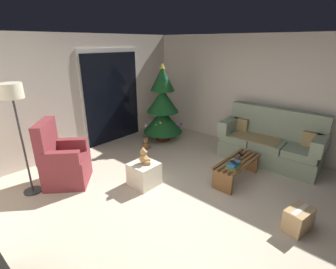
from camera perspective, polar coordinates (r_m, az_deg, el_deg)
ground_plane at (r=3.96m, az=3.84°, el=-15.58°), size 7.00×7.00×0.00m
wall_back at (r=5.71m, az=-21.00°, el=8.27°), size 5.72×0.12×2.50m
wall_right at (r=5.85m, az=21.94°, el=8.41°), size 0.12×6.00×2.50m
patio_door_frame at (r=6.17m, az=-12.68°, el=8.52°), size 1.60×0.02×2.20m
patio_door_glass at (r=6.16m, az=-12.55°, el=8.05°), size 1.50×0.02×2.10m
couch at (r=5.47m, az=22.32°, el=-1.78°), size 0.86×1.97×1.08m
coffee_table at (r=4.59m, az=15.52°, el=-7.18°), size 1.10×0.40×0.38m
remote_silver at (r=4.49m, az=15.36°, el=-5.87°), size 0.07×0.16×0.02m
remote_graphite at (r=4.60m, az=15.66°, el=-5.26°), size 0.08×0.16×0.02m
remote_black at (r=4.78m, az=16.32°, el=-4.30°), size 0.13×0.15×0.02m
book_stack at (r=4.24m, az=14.72°, el=-6.90°), size 0.24×0.19×0.10m
cell_phone at (r=4.23m, az=14.83°, el=-6.18°), size 0.13×0.16×0.01m
christmas_tree at (r=6.05m, az=-1.24°, el=6.20°), size 0.97×0.97×1.87m
armchair at (r=4.64m, az=-22.91°, el=-5.78°), size 0.97×0.97×1.13m
floor_lamp at (r=4.26m, az=-31.91°, el=6.25°), size 0.32×0.32×1.78m
ottoman at (r=4.34m, az=-5.50°, el=-8.98°), size 0.44×0.44×0.40m
teddy_bear_honey at (r=4.20m, az=-5.50°, el=-5.18°), size 0.22×0.21×0.29m
teddy_bear_chestnut_by_tree at (r=5.73m, az=-5.09°, el=-2.26°), size 0.21×0.21×0.29m
cardboard_box_taped_mid_floor at (r=3.83m, az=27.69°, el=-16.83°), size 0.43×0.32×0.31m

